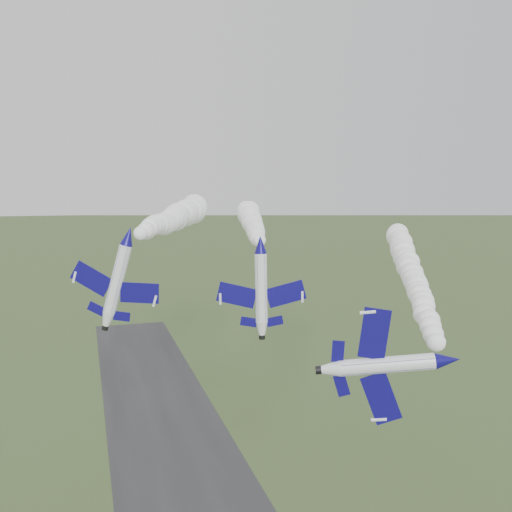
# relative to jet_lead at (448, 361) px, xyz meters

# --- Properties ---
(jet_lead) EXTENTS (7.35, 11.88, 10.27)m
(jet_lead) POSITION_rel_jet_lead_xyz_m (0.00, 0.00, 0.00)
(jet_lead) COLOR white
(smoke_trail_jet_lead) EXTENTS (36.84, 73.87, 4.69)m
(smoke_trail_jet_lead) POSITION_rel_jet_lead_xyz_m (19.64, 37.98, 2.24)
(smoke_trail_jet_lead) COLOR white
(jet_pair_left) EXTENTS (10.53, 12.59, 4.03)m
(jet_pair_left) POSITION_rel_jet_lead_xyz_m (-24.72, 27.71, 9.12)
(jet_pair_left) COLOR white
(smoke_trail_jet_pair_left) EXTENTS (25.27, 54.65, 5.53)m
(smoke_trail_jet_pair_left) POSITION_rel_jet_lead_xyz_m (-14.51, 57.20, 9.65)
(smoke_trail_jet_pair_left) COLOR white
(jet_pair_right) EXTENTS (11.48, 13.39, 3.34)m
(jet_pair_right) POSITION_rel_jet_lead_xyz_m (-8.26, 27.99, 7.64)
(jet_pair_right) COLOR white
(smoke_trail_jet_pair_right) EXTENTS (20.31, 60.79, 4.75)m
(smoke_trail_jet_pair_right) POSITION_rel_jet_lead_xyz_m (0.45, 61.33, 8.34)
(smoke_trail_jet_pair_right) COLOR white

